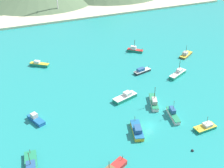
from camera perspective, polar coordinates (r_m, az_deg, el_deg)
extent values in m
cube|color=teal|center=(109.18, -0.36, 0.54)|extent=(260.00, 280.00, 0.50)
cube|color=#198466|center=(134.23, 4.74, 6.77)|extent=(6.82, 6.60, 0.94)
cube|color=red|center=(134.00, 4.75, 6.99)|extent=(6.96, 6.73, 0.20)
cube|color=silver|center=(133.87, 4.38, 7.39)|extent=(2.99, 2.95, 1.54)
cylinder|color=#4C3823|center=(133.08, 6.14, 7.00)|extent=(0.49, 0.47, 1.28)
cylinder|color=#4C3823|center=(132.83, 4.64, 8.30)|extent=(0.18, 0.18, 3.22)
cube|color=#198466|center=(97.85, 2.65, -2.83)|extent=(9.36, 5.14, 1.16)
cube|color=white|center=(97.48, 2.66, -2.49)|extent=(9.55, 5.25, 0.20)
cube|color=silver|center=(97.75, 3.16, -1.93)|extent=(2.93, 2.74, 1.15)
cube|color=#198466|center=(89.28, 18.39, -8.51)|extent=(6.78, 2.90, 0.78)
cube|color=gold|center=(88.98, 18.44, -8.26)|extent=(6.91, 2.96, 0.20)
cube|color=beige|center=(89.16, 18.90, -7.82)|extent=(2.73, 2.12, 0.89)
cylinder|color=#4C3823|center=(86.94, 16.99, -8.64)|extent=(0.49, 0.13, 1.07)
cylinder|color=#4C3823|center=(87.76, 18.84, -6.99)|extent=(0.12, 0.12, 2.77)
cube|color=gold|center=(83.94, 5.11, -9.43)|extent=(5.16, 8.89, 1.18)
cube|color=#1E669E|center=(83.50, 5.13, -9.06)|extent=(5.26, 9.07, 0.20)
cube|color=#28568C|center=(82.22, 5.29, -9.12)|extent=(2.84, 3.50, 1.32)
cylinder|color=#4C3823|center=(85.97, 4.69, -7.08)|extent=(0.32, 0.68, 1.59)
cube|color=#198466|center=(115.31, 13.21, 1.89)|extent=(9.53, 5.90, 1.21)
cube|color=white|center=(114.99, 13.25, 2.19)|extent=(9.72, 6.02, 0.20)
cube|color=silver|center=(115.57, 13.59, 2.72)|extent=(2.94, 2.57, 1.31)
cylinder|color=#4C3823|center=(111.33, 12.19, 1.78)|extent=(0.68, 0.39, 1.63)
cylinder|color=#4C3823|center=(114.05, 13.62, 3.77)|extent=(0.18, 0.18, 3.79)
cube|color=#232328|center=(76.30, -16.12, -16.03)|extent=(4.42, 11.13, 0.79)
cube|color=#238C5B|center=(75.95, -16.18, -15.77)|extent=(4.51, 11.36, 0.20)
cube|color=#28568C|center=(74.59, -16.19, -16.19)|extent=(2.89, 5.09, 0.95)
cylinder|color=#4C3823|center=(79.17, -16.39, -13.05)|extent=(0.18, 0.50, 1.09)
cylinder|color=#4C3823|center=(73.63, -16.50, -14.38)|extent=(0.14, 0.14, 3.79)
cube|color=silver|center=(96.31, 8.47, -3.76)|extent=(5.60, 9.35, 1.21)
cube|color=#238C5B|center=(95.92, 8.50, -3.41)|extent=(5.71, 9.54, 0.20)
cube|color=#B2ADA3|center=(94.55, 8.63, -3.42)|extent=(2.74, 3.64, 1.32)
cylinder|color=#4C3823|center=(93.57, 8.71, -1.77)|extent=(0.18, 0.18, 4.29)
cube|color=#198466|center=(124.07, -14.53, 3.81)|extent=(7.72, 6.56, 1.13)
cube|color=gold|center=(123.78, -14.57, 4.09)|extent=(7.87, 6.70, 0.20)
cube|color=silver|center=(123.96, -15.03, 4.39)|extent=(2.78, 2.64, 1.06)
cylinder|color=#4C3823|center=(121.91, -13.08, 4.23)|extent=(0.59, 0.49, 1.53)
cube|color=#1E5BA8|center=(90.79, -15.17, -7.11)|extent=(4.66, 7.20, 0.96)
cube|color=#1E669E|center=(90.45, -15.22, -6.81)|extent=(4.75, 7.35, 0.20)
cube|color=beige|center=(90.61, -15.58, -6.18)|extent=(2.26, 2.34, 1.38)
cylinder|color=#4C3823|center=(73.81, 2.10, -14.82)|extent=(0.62, 0.38, 1.47)
cylinder|color=#4C3823|center=(69.97, -0.60, -16.17)|extent=(0.17, 0.17, 2.43)
cube|color=#232328|center=(115.58, 6.19, 2.55)|extent=(7.67, 3.71, 0.88)
cube|color=white|center=(115.33, 6.20, 2.78)|extent=(7.83, 3.79, 0.20)
cube|color=#28568C|center=(114.46, 5.88, 2.95)|extent=(3.54, 2.32, 1.14)
cylinder|color=#4C3823|center=(117.12, 7.44, 3.44)|extent=(0.55, 0.23, 1.20)
cube|color=brown|center=(133.86, 14.82, 5.70)|extent=(8.65, 6.53, 0.74)
cube|color=gold|center=(133.67, 14.84, 5.88)|extent=(8.82, 6.66, 0.20)
cube|color=#B2ADA3|center=(132.45, 14.71, 6.05)|extent=(3.18, 3.02, 1.41)
cylinder|color=#4C3823|center=(136.77, 15.50, 6.55)|extent=(0.47, 0.34, 1.02)
cylinder|color=#4C3823|center=(132.03, 14.92, 6.98)|extent=(0.16, 0.16, 2.93)
cube|color=silver|center=(91.37, 12.32, -6.33)|extent=(3.87, 8.51, 1.16)
cube|color=#238C5B|center=(90.97, 12.37, -5.99)|extent=(3.95, 8.68, 0.20)
cube|color=#28568C|center=(91.28, 12.20, -5.20)|extent=(2.07, 3.18, 1.41)
cylinder|color=#4C3823|center=(89.56, 12.48, -4.24)|extent=(0.10, 0.10, 3.13)
sphere|color=#232328|center=(81.11, 16.07, -12.91)|extent=(0.76, 0.76, 0.76)
cube|color=beige|center=(188.76, -11.77, 13.37)|extent=(247.00, 25.32, 1.20)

